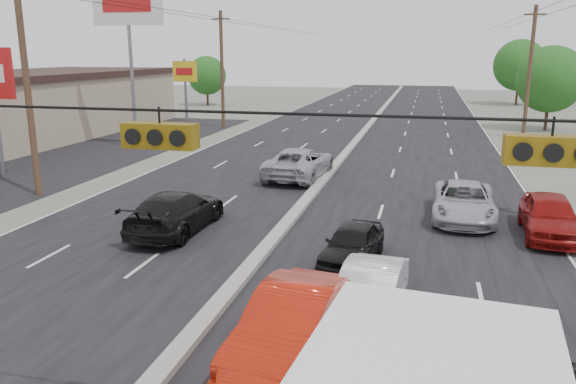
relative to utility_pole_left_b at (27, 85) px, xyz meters
name	(u,v)px	position (x,y,z in m)	size (l,w,h in m)	color
road_surface	(347,153)	(12.50, 15.00, -5.11)	(20.00, 160.00, 0.02)	black
center_median	(347,151)	(12.50, 15.00, -5.01)	(0.50, 160.00, 0.20)	gray
parking_lot	(80,155)	(-4.50, 10.00, -5.11)	(10.00, 42.00, 0.02)	black
utility_pole_left_b	(27,85)	(0.00, 0.00, 0.00)	(1.60, 0.30, 10.00)	#422D1E
utility_pole_left_c	(222,69)	(0.00, 25.00, 0.00)	(1.60, 0.30, 10.00)	#422D1E
utility_pole_right_c	(530,72)	(25.00, 25.00, 0.00)	(1.60, 0.30, 10.00)	#422D1E
traffic_signals	(153,132)	(13.90, -15.00, 0.39)	(25.00, 0.30, 0.54)	black
pole_sign_billboard	(128,16)	(-2.00, 13.00, 3.76)	(5.00, 0.25, 11.00)	slate
pole_sign_far	(185,77)	(-3.50, 25.00, -0.70)	(2.20, 0.25, 6.00)	slate
tree_left_far	(207,75)	(-9.50, 45.00, -1.39)	(4.80, 4.80, 6.12)	#382619
tree_right_mid	(551,79)	(27.50, 30.00, -0.77)	(5.60, 5.60, 7.14)	#382619
tree_right_far	(520,65)	(28.50, 55.00, -0.15)	(6.40, 6.40, 8.16)	#382619
red_sedan	(292,324)	(14.96, -11.15, -4.33)	(1.65, 4.74, 1.56)	#B51E0B
queue_car_a	(352,244)	(15.50, -5.19, -4.47)	(1.50, 3.73, 1.27)	black
queue_car_b	(369,294)	(16.43, -8.94, -4.43)	(1.44, 4.14, 1.36)	silver
queue_car_c	(464,202)	(19.20, 0.77, -4.39)	(2.39, 5.18, 1.44)	#ABADB3
queue_car_e	(549,216)	(22.10, -0.82, -4.33)	(1.84, 4.58, 1.56)	maroon
oncoming_near	(176,212)	(8.66, -3.50, -4.34)	(2.16, 5.30, 1.54)	black
oncoming_far	(299,163)	(11.10, 6.57, -4.29)	(2.71, 5.87, 1.63)	#A1A3A8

